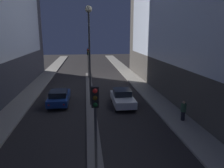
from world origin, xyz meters
The scene contains 7 objects.
median_strip centered at (0.00, 15.89, 0.07)m, with size 0.84×29.77×0.15m.
traffic_light_near centered at (0.00, 2.99, 3.36)m, with size 0.32×0.42×4.37m.
traffic_light_mid centered at (0.00, 26.38, 3.36)m, with size 0.32×0.42×4.37m.
street_lamp centered at (0.00, 13.83, 6.52)m, with size 0.60×0.60×8.84m.
car_left_lane centered at (-2.98, 14.69, 0.73)m, with size 1.83×4.47×1.42m.
car_right_lane centered at (2.98, 13.62, 0.77)m, with size 1.84×4.34×1.52m.
pedestrian_on_right_sidewalk centered at (6.94, 9.16, 0.95)m, with size 0.40×0.40×1.54m.
Camera 1 is at (-0.34, -5.81, 6.67)m, focal length 35.00 mm.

